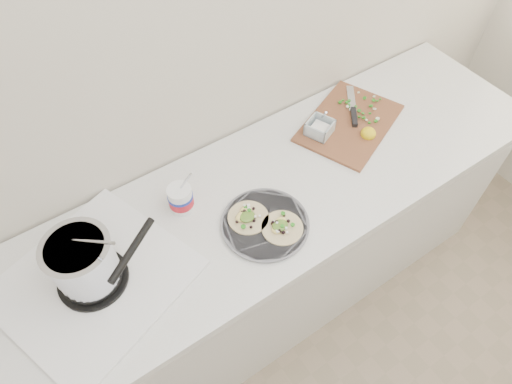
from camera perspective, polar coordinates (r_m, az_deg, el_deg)
counter at (r=2.04m, az=0.08°, el=-7.97°), size 2.44×0.66×0.90m
stove at (r=1.49m, az=-20.33°, el=-9.01°), size 0.67×0.65×0.26m
taco_plate at (r=1.57m, az=1.14°, el=-3.84°), size 0.31×0.31×0.04m
tub at (r=1.60m, az=-9.34°, el=-0.54°), size 0.09×0.09×0.20m
cutboard at (r=1.93m, az=11.29°, el=8.71°), size 0.52×0.45×0.07m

